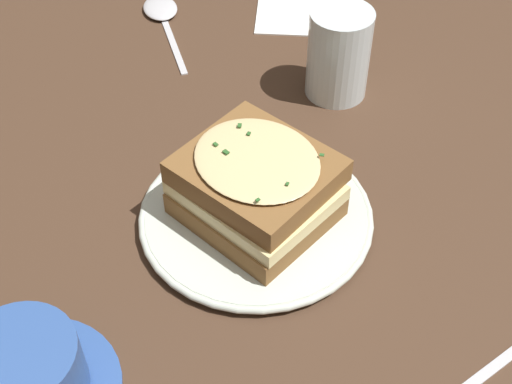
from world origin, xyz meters
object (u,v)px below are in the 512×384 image
(sandwich, at_px, (256,186))
(water_glass, at_px, (339,54))
(teacup_with_saucer, at_px, (28,377))
(dinner_plate, at_px, (256,216))
(napkin, at_px, (302,14))
(spoon, at_px, (162,12))

(sandwich, distance_m, water_glass, 0.22)
(teacup_with_saucer, distance_m, water_glass, 0.47)
(teacup_with_saucer, bearing_deg, dinner_plate, 90.89)
(teacup_with_saucer, relative_size, napkin, 1.15)
(sandwich, xyz_separation_m, water_glass, (0.10, 0.20, 0.01))
(water_glass, bearing_deg, sandwich, -117.57)
(sandwich, xyz_separation_m, napkin, (0.08, 0.36, -0.05))
(napkin, bearing_deg, water_glass, -82.02)
(sandwich, bearing_deg, napkin, 77.43)
(sandwich, height_order, spoon, sandwich)
(napkin, bearing_deg, sandwich, -102.57)
(dinner_plate, xyz_separation_m, water_glass, (0.10, 0.20, 0.04))
(napkin, bearing_deg, dinner_plate, -102.57)
(dinner_plate, height_order, teacup_with_saucer, teacup_with_saucer)
(sandwich, distance_m, napkin, 0.37)
(water_glass, distance_m, spoon, 0.28)
(teacup_with_saucer, height_order, spoon, teacup_with_saucer)
(dinner_plate, height_order, water_glass, water_glass)
(sandwich, bearing_deg, water_glass, 62.43)
(water_glass, bearing_deg, dinner_plate, -117.42)
(teacup_with_saucer, height_order, napkin, teacup_with_saucer)
(sandwich, distance_m, spoon, 0.39)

